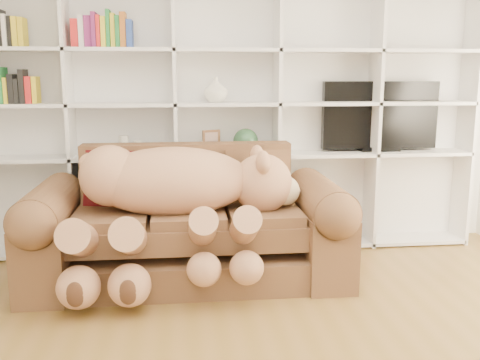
{
  "coord_description": "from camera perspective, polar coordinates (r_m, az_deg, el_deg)",
  "views": [
    {
      "loc": [
        -0.4,
        -2.33,
        1.55
      ],
      "look_at": [
        0.04,
        1.63,
        0.76
      ],
      "focal_mm": 40.0,
      "sensor_mm": 36.0,
      "label": 1
    }
  ],
  "objects": [
    {
      "name": "wall_back",
      "position": [
        4.85,
        -1.63,
        8.83
      ],
      "size": [
        5.0,
        0.02,
        2.7
      ],
      "primitive_type": "cube",
      "color": "white",
      "rests_on": "floor"
    },
    {
      "name": "bookshelf",
      "position": [
        4.7,
        -4.44,
        8.19
      ],
      "size": [
        4.43,
        0.35,
        2.4
      ],
      "color": "white",
      "rests_on": "floor"
    },
    {
      "name": "sofa",
      "position": [
        4.14,
        -5.5,
        -5.31
      ],
      "size": [
        2.38,
        1.03,
        1.0
      ],
      "color": "brown",
      "rests_on": "floor"
    },
    {
      "name": "teddy_bear",
      "position": [
        3.87,
        -7.06,
        -1.77
      ],
      "size": [
        1.71,
        0.96,
        0.99
      ],
      "rotation": [
        0.0,
        0.0,
        -0.11
      ],
      "color": "tan",
      "rests_on": "sofa"
    },
    {
      "name": "throw_pillow",
      "position": [
        4.25,
        -13.05,
        -0.1
      ],
      "size": [
        0.51,
        0.36,
        0.48
      ],
      "primitive_type": "cube",
      "rotation": [
        -0.24,
        0.0,
        -0.24
      ],
      "color": "#520E0E",
      "rests_on": "sofa"
    },
    {
      "name": "gift_box",
      "position": [
        4.45,
        9.61,
        -7.93
      ],
      "size": [
        0.28,
        0.27,
        0.21
      ],
      "primitive_type": "cube",
      "rotation": [
        0.0,
        0.0,
        0.08
      ],
      "color": "#BC4319",
      "rests_on": "floor"
    },
    {
      "name": "tv",
      "position": [
        5.03,
        14.68,
        6.54
      ],
      "size": [
        1.06,
        0.18,
        0.63
      ],
      "color": "black",
      "rests_on": "bookshelf"
    },
    {
      "name": "picture_frame",
      "position": [
        4.68,
        -3.08,
        4.13
      ],
      "size": [
        0.16,
        0.08,
        0.2
      ],
      "primitive_type": "cube",
      "rotation": [
        0.0,
        0.0,
        0.36
      ],
      "color": "brown",
      "rests_on": "bookshelf"
    },
    {
      "name": "green_vase",
      "position": [
        4.7,
        0.61,
        4.18
      ],
      "size": [
        0.22,
        0.22,
        0.22
      ],
      "primitive_type": "sphere",
      "color": "#305F3A",
      "rests_on": "bookshelf"
    },
    {
      "name": "figurine_tall",
      "position": [
        4.7,
        -12.29,
        3.6
      ],
      "size": [
        0.1,
        0.1,
        0.17
      ],
      "primitive_type": "cylinder",
      "rotation": [
        0.0,
        0.0,
        -0.2
      ],
      "color": "silver",
      "rests_on": "bookshelf"
    },
    {
      "name": "figurine_short",
      "position": [
        4.69,
        -10.87,
        3.38
      ],
      "size": [
        0.09,
        0.09,
        0.13
      ],
      "primitive_type": "cylinder",
      "rotation": [
        0.0,
        0.0,
        -0.33
      ],
      "color": "silver",
      "rests_on": "bookshelf"
    },
    {
      "name": "snow_globe",
      "position": [
        4.69,
        -9.85,
        3.37
      ],
      "size": [
        0.11,
        0.11,
        0.11
      ],
      "primitive_type": "sphere",
      "color": "silver",
      "rests_on": "bookshelf"
    },
    {
      "name": "shelf_vase",
      "position": [
        4.65,
        -2.59,
        9.6
      ],
      "size": [
        0.25,
        0.25,
        0.21
      ],
      "primitive_type": "imported",
      "rotation": [
        0.0,
        0.0,
        0.27
      ],
      "color": "white",
      "rests_on": "bookshelf"
    }
  ]
}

